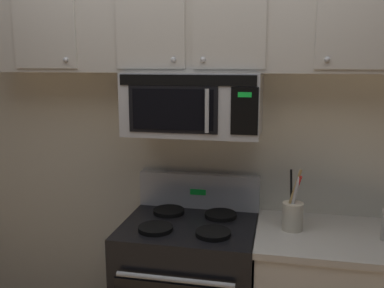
% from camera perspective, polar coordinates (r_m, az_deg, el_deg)
% --- Properties ---
extents(back_wall, '(5.20, 0.10, 2.70)m').
position_cam_1_polar(back_wall, '(2.70, 1.32, 1.18)').
color(back_wall, silver).
rests_on(back_wall, ground_plane).
extents(over_range_microwave, '(0.76, 0.43, 0.35)m').
position_cam_1_polar(over_range_microwave, '(2.43, 0.24, 5.44)').
color(over_range_microwave, '#B7BABF').
extents(upper_cabinets, '(2.50, 0.36, 0.55)m').
position_cam_1_polar(upper_cabinets, '(2.46, 0.41, 16.01)').
color(upper_cabinets, '#BCB7AD').
extents(utensil_crock_cream, '(0.11, 0.11, 0.34)m').
position_cam_1_polar(utensil_crock_cream, '(2.42, 13.35, -9.13)').
color(utensil_crock_cream, beige).
rests_on(utensil_crock_cream, counter_segment).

